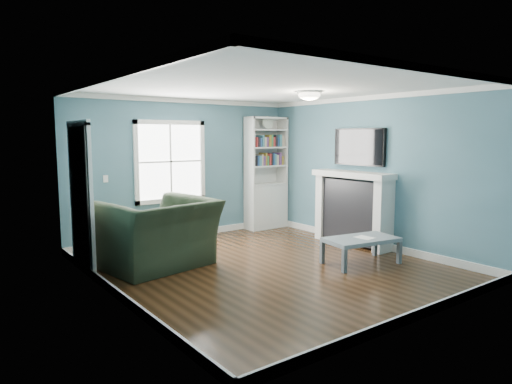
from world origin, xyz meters
TOP-DOWN VIEW (x-y plane):
  - floor at (0.00, 0.00)m, footprint 5.00×5.00m
  - room_walls at (0.00, 0.00)m, footprint 5.00×5.00m
  - trim at (0.00, 0.00)m, footprint 4.50×5.00m
  - window at (-0.30, 2.49)m, footprint 1.40×0.06m
  - bookshelf at (1.77, 2.30)m, footprint 0.90×0.35m
  - fireplace at (2.08, 0.20)m, footprint 0.44×1.58m
  - tv at (2.20, 0.20)m, footprint 0.06×1.10m
  - door at (-2.22, 1.40)m, footprint 0.12×0.98m
  - ceiling_fixture at (0.90, 0.10)m, footprint 0.38×0.38m
  - light_switch at (-1.50, 2.48)m, footprint 0.08×0.01m
  - recliner at (-1.28, 0.97)m, footprint 1.68×1.24m
  - coffee_table at (1.25, -0.70)m, footprint 1.17×0.77m
  - paper_sheet at (1.29, -0.73)m, footprint 0.23×0.28m

SIDE VIEW (x-z plane):
  - floor at x=0.00m, z-range 0.00..0.00m
  - coffee_table at x=1.25m, z-range 0.15..0.54m
  - paper_sheet at x=1.29m, z-range 0.40..0.40m
  - fireplace at x=2.08m, z-range -0.01..1.29m
  - recliner at x=-1.28m, z-range 0.00..1.33m
  - bookshelf at x=1.77m, z-range -0.23..2.08m
  - door at x=-2.22m, z-range -0.01..2.16m
  - light_switch at x=-1.50m, z-range 1.14..1.26m
  - trim at x=0.00m, z-range -0.06..2.54m
  - window at x=-0.30m, z-range 0.70..2.20m
  - room_walls at x=0.00m, z-range -0.92..4.08m
  - tv at x=2.20m, z-range 1.40..2.05m
  - ceiling_fixture at x=0.90m, z-range 2.47..2.63m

